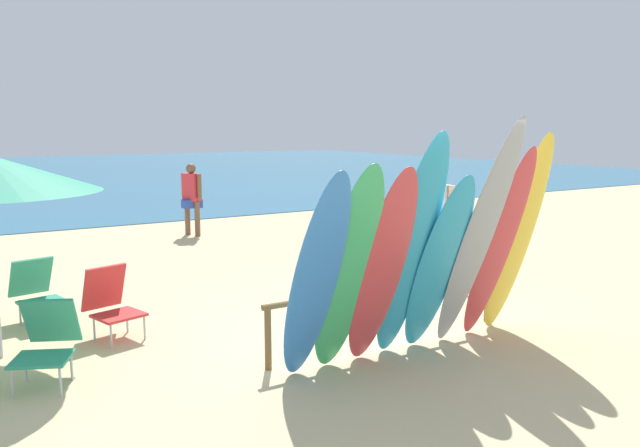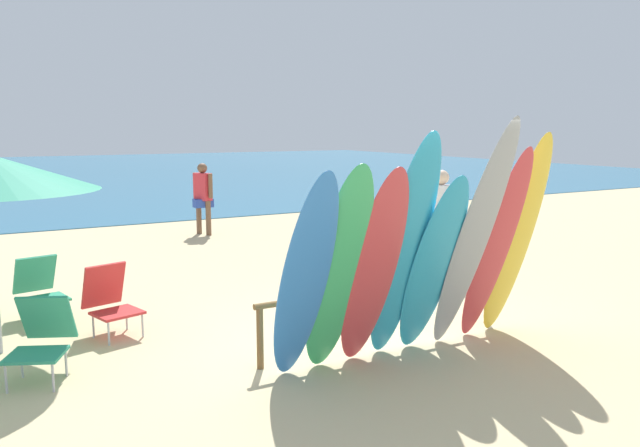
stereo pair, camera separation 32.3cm
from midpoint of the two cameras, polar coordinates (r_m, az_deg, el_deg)
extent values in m
plane|color=#D3BC8C|center=(20.14, -19.25, 1.33)|extent=(60.00, 60.00, 0.00)
cube|color=teal|center=(36.11, -24.71, 4.12)|extent=(60.00, 40.00, 0.02)
cylinder|color=brown|center=(6.48, -6.17, -10.28)|extent=(0.07, 0.07, 0.65)
cylinder|color=brown|center=(8.20, 13.78, -6.40)|extent=(0.07, 0.07, 0.65)
cylinder|color=brown|center=(7.14, 5.07, -5.73)|extent=(3.19, 0.06, 0.06)
ellipsoid|color=#337AD1|center=(5.81, -1.99, -5.12)|extent=(0.54, 0.90, 2.08)
ellipsoid|color=#38B266|center=(6.03, 1.02, -4.39)|extent=(0.58, 0.87, 2.13)
ellipsoid|color=#D13D42|center=(6.27, 4.14, -4.10)|extent=(0.59, 0.86, 2.09)
ellipsoid|color=#289EC6|center=(6.42, 6.80, -2.33)|extent=(0.56, 0.98, 2.42)
ellipsoid|color=#289EC6|center=(6.73, 9.31, -3.74)|extent=(0.59, 0.88, 1.99)
ellipsoid|color=#999EA3|center=(6.85, 12.81, -1.20)|extent=(0.55, 1.08, 2.55)
ellipsoid|color=#D13D42|center=(7.24, 14.56, -1.95)|extent=(0.48, 0.91, 2.25)
ellipsoid|color=yellow|center=(7.57, 16.26, -1.03)|extent=(0.57, 0.83, 2.39)
cylinder|color=brown|center=(14.63, -12.49, 0.53)|extent=(0.12, 0.12, 0.78)
cylinder|color=brown|center=(14.39, -11.64, 0.42)|extent=(0.12, 0.12, 0.78)
cube|color=#2D4CB2|center=(14.47, -12.11, 1.77)|extent=(0.42, 0.26, 0.19)
cube|color=#DB333D|center=(14.43, -12.16, 3.22)|extent=(0.35, 0.45, 0.61)
sphere|color=brown|center=(14.40, -12.21, 4.88)|extent=(0.22, 0.22, 0.22)
cylinder|color=brown|center=(14.62, -12.84, 3.41)|extent=(0.10, 0.10, 0.55)
cylinder|color=brown|center=(14.23, -11.47, 3.31)|extent=(0.10, 0.10, 0.55)
cylinder|color=beige|center=(10.58, 8.55, -2.30)|extent=(0.13, 0.13, 0.85)
cylinder|color=beige|center=(10.42, 10.24, -2.51)|extent=(0.13, 0.13, 0.85)
cube|color=#B23399|center=(10.44, 9.44, -0.49)|extent=(0.45, 0.28, 0.20)
cube|color=silver|center=(10.38, 9.49, 1.68)|extent=(0.37, 0.49, 0.66)
sphere|color=beige|center=(10.34, 9.55, 4.16)|extent=(0.24, 0.24, 0.24)
cylinder|color=beige|center=(10.51, 8.15, 2.00)|extent=(0.10, 0.10, 0.59)
cylinder|color=beige|center=(10.25, 10.88, 1.76)|extent=(0.10, 0.10, 0.59)
cylinder|color=#B7B7BC|center=(8.41, -25.63, -7.97)|extent=(0.02, 0.02, 0.28)
cylinder|color=#B7B7BC|center=(8.53, -22.94, -7.55)|extent=(0.02, 0.02, 0.28)
cylinder|color=#B7B7BC|center=(8.75, -26.41, -7.38)|extent=(0.02, 0.02, 0.28)
cylinder|color=#B7B7BC|center=(8.88, -23.81, -6.99)|extent=(0.02, 0.02, 0.28)
cube|color=#2D9370|center=(8.60, -24.76, -6.48)|extent=(0.58, 0.55, 0.03)
cube|color=#2D9370|center=(8.86, -25.61, -4.36)|extent=(0.55, 0.38, 0.50)
cylinder|color=#B7B7BC|center=(6.56, -27.36, -12.75)|extent=(0.02, 0.02, 0.28)
cylinder|color=#B7B7BC|center=(6.43, -23.77, -12.95)|extent=(0.02, 0.02, 0.28)
cylinder|color=#B7B7BC|center=(6.89, -26.25, -11.64)|extent=(0.02, 0.02, 0.28)
cylinder|color=#B7B7BC|center=(6.76, -22.82, -11.80)|extent=(0.02, 0.02, 0.28)
cube|color=#2D9370|center=(6.60, -25.14, -11.01)|extent=(0.64, 0.62, 0.03)
cube|color=#2D9370|center=(6.85, -24.35, -8.00)|extent=(0.57, 0.47, 0.50)
cylinder|color=#B7B7BC|center=(7.50, -19.53, -9.58)|extent=(0.02, 0.02, 0.28)
cylinder|color=#B7B7BC|center=(7.69, -16.73, -8.99)|extent=(0.02, 0.02, 0.28)
cylinder|color=#B7B7BC|center=(7.82, -20.84, -8.89)|extent=(0.02, 0.02, 0.28)
cylinder|color=#B7B7BC|center=(8.01, -18.13, -8.35)|extent=(0.02, 0.02, 0.28)
cube|color=red|center=(7.71, -18.86, -7.85)|extent=(0.60, 0.57, 0.03)
cube|color=red|center=(7.90, -20.05, -5.42)|extent=(0.54, 0.33, 0.53)
camera|label=1|loc=(0.16, -91.12, -0.17)|focal=35.46mm
camera|label=2|loc=(0.16, 88.88, 0.17)|focal=35.46mm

